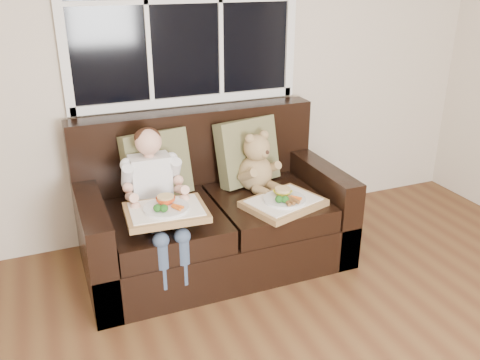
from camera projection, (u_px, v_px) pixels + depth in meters
name	position (u px, v px, depth m)	size (l,w,h in m)	color
window_back	(183.00, 1.00, 3.29)	(1.62, 0.04, 1.37)	black
loveseat	(211.00, 216.00, 3.41)	(1.70, 0.92, 0.96)	black
pillow_left	(157.00, 165.00, 3.29)	(0.47, 0.28, 0.45)	olive
pillow_right	(247.00, 151.00, 3.51)	(0.48, 0.31, 0.46)	olive
child	(155.00, 187.00, 3.05)	(0.35, 0.59, 0.80)	silver
teddy_bear	(256.00, 166.00, 3.42)	(0.29, 0.34, 0.42)	#9B8152
tray_left	(166.00, 210.00, 2.88)	(0.48, 0.38, 0.10)	#976E44
tray_right	(284.00, 202.00, 3.21)	(0.56, 0.48, 0.11)	#976E44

